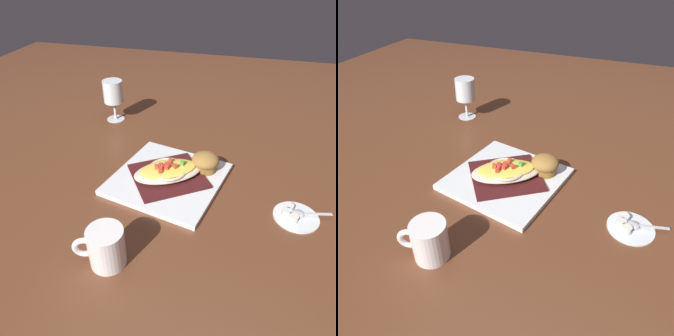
{
  "view_description": "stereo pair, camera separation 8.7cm",
  "coord_description": "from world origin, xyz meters",
  "views": [
    {
      "loc": [
        0.18,
        -0.69,
        0.55
      ],
      "look_at": [
        0.0,
        0.0,
        0.05
      ],
      "focal_mm": 33.51,
      "sensor_mm": 36.0,
      "label": 1
    },
    {
      "loc": [
        0.27,
        -0.66,
        0.55
      ],
      "look_at": [
        0.0,
        0.0,
        0.05
      ],
      "focal_mm": 33.51,
      "sensor_mm": 36.0,
      "label": 2
    }
  ],
  "objects": [
    {
      "name": "ground_plane",
      "position": [
        0.0,
        0.0,
        0.0
      ],
      "size": [
        2.6,
        2.6,
        0.0
      ],
      "primitive_type": "plane",
      "color": "brown"
    },
    {
      "name": "square_plate",
      "position": [
        0.0,
        0.0,
        0.01
      ],
      "size": [
        0.34,
        0.34,
        0.02
      ],
      "primitive_type": "cube",
      "rotation": [
        0.0,
        0.0,
        -0.21
      ],
      "color": "white",
      "rests_on": "ground_plane"
    },
    {
      "name": "folded_napkin",
      "position": [
        0.0,
        0.0,
        0.02
      ],
      "size": [
        0.26,
        0.26,
        0.01
      ],
      "primitive_type": "cube",
      "rotation": [
        0.0,
        0.0,
        0.61
      ],
      "color": "#421516",
      "rests_on": "square_plate"
    },
    {
      "name": "gratin_dish",
      "position": [
        -0.0,
        -0.0,
        0.04
      ],
      "size": [
        0.22,
        0.2,
        0.04
      ],
      "color": "beige",
      "rests_on": "folded_napkin"
    },
    {
      "name": "muffin",
      "position": [
        0.09,
        0.06,
        0.04
      ],
      "size": [
        0.08,
        0.08,
        0.05
      ],
      "color": "olive",
      "rests_on": "square_plate"
    },
    {
      "name": "coffee_mug",
      "position": [
        -0.05,
        -0.3,
        0.04
      ],
      "size": [
        0.11,
        0.08,
        0.09
      ],
      "color": "white",
      "rests_on": "ground_plane"
    },
    {
      "name": "stemmed_glass",
      "position": [
        -0.3,
        0.33,
        0.1
      ],
      "size": [
        0.07,
        0.07,
        0.15
      ],
      "color": "white",
      "rests_on": "ground_plane"
    },
    {
      "name": "creamer_saucer",
      "position": [
        0.34,
        -0.06,
        0.0
      ],
      "size": [
        0.11,
        0.11,
        0.01
      ],
      "primitive_type": "cylinder",
      "color": "white",
      "rests_on": "ground_plane"
    },
    {
      "name": "spoon",
      "position": [
        0.35,
        -0.06,
        0.01
      ],
      "size": [
        0.1,
        0.04,
        0.01
      ],
      "color": "silver",
      "rests_on": "creamer_saucer"
    },
    {
      "name": "creamer_cup_0",
      "position": [
        0.32,
        -0.05,
        0.02
      ],
      "size": [
        0.02,
        0.02,
        0.02
      ],
      "primitive_type": "cylinder",
      "color": "white",
      "rests_on": "creamer_saucer"
    },
    {
      "name": "creamer_cup_1",
      "position": [
        0.32,
        -0.07,
        0.02
      ],
      "size": [
        0.02,
        0.02,
        0.02
      ],
      "primitive_type": "cylinder",
      "color": "white",
      "rests_on": "creamer_saucer"
    },
    {
      "name": "creamer_cup_2",
      "position": [
        0.33,
        -0.08,
        0.02
      ],
      "size": [
        0.02,
        0.02,
        0.02
      ],
      "primitive_type": "cylinder",
      "color": "white",
      "rests_on": "creamer_saucer"
    }
  ]
}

